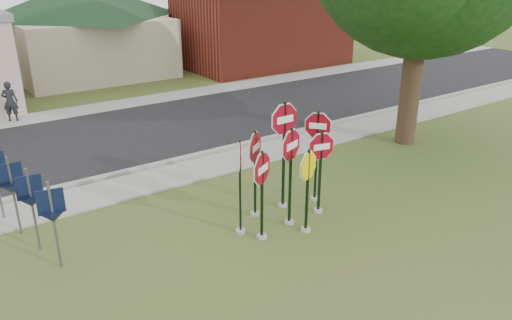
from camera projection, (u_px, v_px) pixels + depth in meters
ground at (313, 246)px, 11.55m from camera, size 120.00×120.00×0.00m
sidewalk_near at (197, 169)px, 15.72m from camera, size 60.00×1.60×0.06m
road at (140, 133)px, 19.14m from camera, size 60.00×7.00×0.04m
sidewalk_far at (102, 108)px, 22.40m from camera, size 60.00×1.60×0.06m
curb at (182, 159)px, 16.46m from camera, size 60.00×0.20×0.14m
stop_sign_center at (291, 163)px, 11.93m from camera, size 1.01×0.39×2.63m
stop_sign_yellow at (308, 182)px, 11.70m from camera, size 0.93×0.35×2.21m
stop_sign_left at (262, 184)px, 11.36m from camera, size 0.95×0.52×2.32m
stop_sign_right at (321, 162)px, 12.60m from camera, size 0.97×0.24×2.32m
stop_sign_back_right at (284, 139)px, 12.69m from camera, size 1.13×0.24×3.01m
stop_sign_back_left at (255, 162)px, 12.40m from camera, size 0.88×0.63×2.41m
stop_sign_far_right at (317, 145)px, 13.19m from camera, size 0.65×0.76×2.64m
stop_sign_far_left at (240, 175)px, 11.57m from camera, size 0.51×0.84×2.48m
route_sign_row at (12, 187)px, 11.63m from camera, size 1.43×4.63×2.00m
building_house at (83, 9)px, 27.99m from camera, size 11.60×11.60×6.20m
building_brick at (263, 26)px, 31.14m from camera, size 10.20×6.20×4.75m
pedestrian at (10, 101)px, 20.15m from camera, size 0.70×0.60×1.64m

